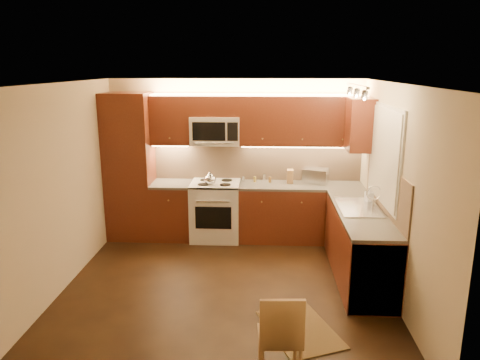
# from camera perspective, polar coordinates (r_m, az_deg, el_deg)

# --- Properties ---
(floor) EXTENTS (4.00, 4.00, 0.01)m
(floor) POSITION_cam_1_polar(r_m,az_deg,el_deg) (5.85, -1.81, -13.29)
(floor) COLOR black
(floor) RESTS_ON ground
(ceiling) EXTENTS (4.00, 4.00, 0.01)m
(ceiling) POSITION_cam_1_polar(r_m,az_deg,el_deg) (5.20, -2.03, 12.00)
(ceiling) COLOR beige
(ceiling) RESTS_ON ground
(wall_back) EXTENTS (4.00, 0.01, 2.50)m
(wall_back) POSITION_cam_1_polar(r_m,az_deg,el_deg) (7.33, -0.55, 2.78)
(wall_back) COLOR #BCAB8A
(wall_back) RESTS_ON ground
(wall_front) EXTENTS (4.00, 0.01, 2.50)m
(wall_front) POSITION_cam_1_polar(r_m,az_deg,el_deg) (3.52, -4.78, -10.15)
(wall_front) COLOR #BCAB8A
(wall_front) RESTS_ON ground
(wall_left) EXTENTS (0.01, 4.00, 2.50)m
(wall_left) POSITION_cam_1_polar(r_m,az_deg,el_deg) (5.91, -21.62, -1.02)
(wall_left) COLOR #BCAB8A
(wall_left) RESTS_ON ground
(wall_right) EXTENTS (0.01, 4.00, 2.50)m
(wall_right) POSITION_cam_1_polar(r_m,az_deg,el_deg) (5.59, 18.99, -1.63)
(wall_right) COLOR #BCAB8A
(wall_right) RESTS_ON ground
(pantry) EXTENTS (0.70, 0.60, 2.30)m
(pantry) POSITION_cam_1_polar(r_m,az_deg,el_deg) (7.35, -13.65, 1.61)
(pantry) COLOR #4B1B10
(pantry) RESTS_ON floor
(base_cab_back_left) EXTENTS (0.62, 0.60, 0.86)m
(base_cab_back_left) POSITION_cam_1_polar(r_m,az_deg,el_deg) (7.38, -8.40, -3.88)
(base_cab_back_left) COLOR #4B1B10
(base_cab_back_left) RESTS_ON floor
(counter_back_left) EXTENTS (0.62, 0.60, 0.04)m
(counter_back_left) POSITION_cam_1_polar(r_m,az_deg,el_deg) (7.25, -8.53, -0.50)
(counter_back_left) COLOR #383633
(counter_back_left) RESTS_ON base_cab_back_left
(base_cab_back_right) EXTENTS (1.92, 0.60, 0.86)m
(base_cab_back_right) POSITION_cam_1_polar(r_m,az_deg,el_deg) (7.26, 7.55, -4.16)
(base_cab_back_right) COLOR #4B1B10
(base_cab_back_right) RESTS_ON floor
(counter_back_right) EXTENTS (1.92, 0.60, 0.04)m
(counter_back_right) POSITION_cam_1_polar(r_m,az_deg,el_deg) (7.13, 7.67, -0.73)
(counter_back_right) COLOR #383633
(counter_back_right) RESTS_ON base_cab_back_right
(base_cab_right) EXTENTS (0.60, 2.00, 0.86)m
(base_cab_right) POSITION_cam_1_polar(r_m,az_deg,el_deg) (6.14, 14.67, -7.98)
(base_cab_right) COLOR #4B1B10
(base_cab_right) RESTS_ON floor
(counter_right) EXTENTS (0.60, 2.00, 0.04)m
(counter_right) POSITION_cam_1_polar(r_m,az_deg,el_deg) (5.99, 14.93, -3.98)
(counter_right) COLOR #383633
(counter_right) RESTS_ON base_cab_right
(dishwasher) EXTENTS (0.58, 0.60, 0.84)m
(dishwasher) POSITION_cam_1_polar(r_m,az_deg,el_deg) (5.51, 16.09, -10.69)
(dishwasher) COLOR silver
(dishwasher) RESTS_ON floor
(backsplash_back) EXTENTS (3.30, 0.02, 0.60)m
(backsplash_back) POSITION_cam_1_polar(r_m,az_deg,el_deg) (7.32, 2.18, 2.35)
(backsplash_back) COLOR tan
(backsplash_back) RESTS_ON wall_back
(backsplash_right) EXTENTS (0.02, 2.00, 0.60)m
(backsplash_right) POSITION_cam_1_polar(r_m,az_deg,el_deg) (5.97, 17.85, -1.05)
(backsplash_right) COLOR tan
(backsplash_right) RESTS_ON wall_right
(upper_cab_back_left) EXTENTS (0.62, 0.35, 0.75)m
(upper_cab_back_left) POSITION_cam_1_polar(r_m,az_deg,el_deg) (7.19, -8.62, 7.44)
(upper_cab_back_left) COLOR #4B1B10
(upper_cab_back_left) RESTS_ON wall_back
(upper_cab_back_right) EXTENTS (1.92, 0.35, 0.75)m
(upper_cab_back_right) POSITION_cam_1_polar(r_m,az_deg,el_deg) (7.07, 7.85, 7.35)
(upper_cab_back_right) COLOR #4B1B10
(upper_cab_back_right) RESTS_ON wall_back
(upper_cab_bridge) EXTENTS (0.76, 0.35, 0.31)m
(upper_cab_bridge) POSITION_cam_1_polar(r_m,az_deg,el_deg) (7.06, -3.12, 9.25)
(upper_cab_bridge) COLOR #4B1B10
(upper_cab_bridge) RESTS_ON wall_back
(upper_cab_right_corner) EXTENTS (0.35, 0.50, 0.75)m
(upper_cab_right_corner) POSITION_cam_1_polar(r_m,az_deg,el_deg) (6.76, 14.83, 6.72)
(upper_cab_right_corner) COLOR #4B1B10
(upper_cab_right_corner) RESTS_ON wall_right
(stove) EXTENTS (0.76, 0.65, 0.92)m
(stove) POSITION_cam_1_polar(r_m,az_deg,el_deg) (7.24, -3.08, -3.85)
(stove) COLOR silver
(stove) RESTS_ON floor
(microwave) EXTENTS (0.76, 0.38, 0.44)m
(microwave) POSITION_cam_1_polar(r_m,az_deg,el_deg) (7.09, -3.10, 6.22)
(microwave) COLOR silver
(microwave) RESTS_ON wall_back
(window_frame) EXTENTS (0.03, 1.44, 1.24)m
(window_frame) POSITION_cam_1_polar(r_m,az_deg,el_deg) (6.02, 17.74, 3.00)
(window_frame) COLOR silver
(window_frame) RESTS_ON wall_right
(window_blinds) EXTENTS (0.02, 1.36, 1.16)m
(window_blinds) POSITION_cam_1_polar(r_m,az_deg,el_deg) (6.02, 17.56, 3.00)
(window_blinds) COLOR silver
(window_blinds) RESTS_ON wall_right
(sink) EXTENTS (0.52, 0.86, 0.15)m
(sink) POSITION_cam_1_polar(r_m,az_deg,el_deg) (6.10, 14.71, -2.70)
(sink) COLOR silver
(sink) RESTS_ON counter_right
(faucet) EXTENTS (0.20, 0.04, 0.30)m
(faucet) POSITION_cam_1_polar(r_m,az_deg,el_deg) (6.12, 16.41, -2.03)
(faucet) COLOR silver
(faucet) RESTS_ON counter_right
(track_light_bar) EXTENTS (0.04, 1.20, 0.03)m
(track_light_bar) POSITION_cam_1_polar(r_m,az_deg,el_deg) (5.68, 14.44, 11.35)
(track_light_bar) COLOR silver
(track_light_bar) RESTS_ON ceiling
(kettle) EXTENTS (0.23, 0.23, 0.22)m
(kettle) POSITION_cam_1_polar(r_m,az_deg,el_deg) (6.97, -3.78, 0.27)
(kettle) COLOR silver
(kettle) RESTS_ON stove
(toaster_oven) EXTENTS (0.45, 0.39, 0.23)m
(toaster_oven) POSITION_cam_1_polar(r_m,az_deg,el_deg) (7.24, 9.49, 0.53)
(toaster_oven) COLOR silver
(toaster_oven) RESTS_ON counter_back_right
(knife_block) EXTENTS (0.10, 0.16, 0.21)m
(knife_block) POSITION_cam_1_polar(r_m,az_deg,el_deg) (7.19, 6.29, 0.47)
(knife_block) COLOR olive
(knife_block) RESTS_ON counter_back_right
(spice_jar_a) EXTENTS (0.06, 0.06, 0.10)m
(spice_jar_a) POSITION_cam_1_polar(r_m,az_deg,el_deg) (7.32, 3.06, 0.35)
(spice_jar_a) COLOR silver
(spice_jar_a) RESTS_ON counter_back_right
(spice_jar_b) EXTENTS (0.05, 0.05, 0.09)m
(spice_jar_b) POSITION_cam_1_polar(r_m,az_deg,el_deg) (7.20, 3.77, 0.05)
(spice_jar_b) COLOR brown
(spice_jar_b) RESTS_ON counter_back_right
(spice_jar_c) EXTENTS (0.04, 0.04, 0.09)m
(spice_jar_c) POSITION_cam_1_polar(r_m,az_deg,el_deg) (7.21, 0.47, 0.11)
(spice_jar_c) COLOR silver
(spice_jar_c) RESTS_ON counter_back_right
(spice_jar_d) EXTENTS (0.05, 0.05, 0.09)m
(spice_jar_d) POSITION_cam_1_polar(r_m,az_deg,el_deg) (7.21, 1.87, 0.09)
(spice_jar_d) COLOR #A38B30
(spice_jar_d) RESTS_ON counter_back_right
(soap_bottle) EXTENTS (0.12, 0.12, 0.21)m
(soap_bottle) POSITION_cam_1_polar(r_m,az_deg,el_deg) (6.38, 15.89, -1.78)
(soap_bottle) COLOR white
(soap_bottle) RESTS_ON counter_right
(rug) EXTENTS (0.94, 1.12, 0.01)m
(rug) POSITION_cam_1_polar(r_m,az_deg,el_deg) (5.06, 7.50, -18.04)
(rug) COLOR black
(rug) RESTS_ON floor
(dining_chair) EXTENTS (0.40, 0.40, 0.85)m
(dining_chair) POSITION_cam_1_polar(r_m,az_deg,el_deg) (4.19, 5.01, -18.70)
(dining_chair) COLOR olive
(dining_chair) RESTS_ON floor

